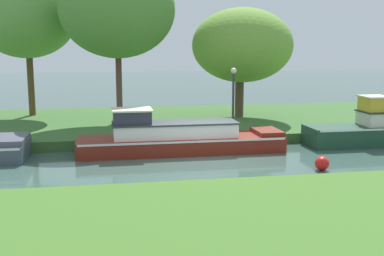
# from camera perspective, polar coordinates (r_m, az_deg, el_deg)

# --- Properties ---
(ground_plane) EXTENTS (120.00, 120.00, 0.00)m
(ground_plane) POSITION_cam_1_polar(r_m,az_deg,el_deg) (16.94, 1.84, -3.64)
(ground_plane) COLOR #3D5950
(riverbank_far) EXTENTS (72.00, 10.00, 0.40)m
(riverbank_far) POSITION_cam_1_polar(r_m,az_deg,el_deg) (23.66, -1.70, 0.69)
(riverbank_far) COLOR #3A642E
(riverbank_far) RESTS_ON ground_plane
(maroon_barge) EXTENTS (7.64, 1.85, 1.68)m
(maroon_barge) POSITION_cam_1_polar(r_m,az_deg,el_deg) (17.82, -1.71, -1.19)
(maroon_barge) COLOR maroon
(maroon_barge) RESTS_ON ground_plane
(willow_tree_left) EXTENTS (4.97, 4.41, 7.14)m
(willow_tree_left) POSITION_cam_1_polar(r_m,az_deg,el_deg) (25.37, -19.27, 12.60)
(willow_tree_left) COLOR brown
(willow_tree_left) RESTS_ON riverbank_far
(willow_tree_centre) EXTENTS (5.23, 4.46, 7.37)m
(willow_tree_centre) POSITION_cam_1_polar(r_m,az_deg,el_deg) (22.35, -8.91, 13.84)
(willow_tree_centre) COLOR brown
(willow_tree_centre) RESTS_ON riverbank_far
(willow_tree_right) EXTENTS (4.94, 4.78, 5.38)m
(willow_tree_right) POSITION_cam_1_polar(r_m,az_deg,el_deg) (23.75, 6.03, 9.78)
(willow_tree_right) COLOR brown
(willow_tree_right) RESTS_ON riverbank_far
(lamp_post) EXTENTS (0.24, 0.24, 2.64)m
(lamp_post) POSITION_cam_1_polar(r_m,az_deg,el_deg) (20.03, 4.96, 4.44)
(lamp_post) COLOR #333338
(lamp_post) RESTS_ON riverbank_far
(channel_buoy) EXTENTS (0.45, 0.45, 0.45)m
(channel_buoy) POSITION_cam_1_polar(r_m,az_deg,el_deg) (15.82, 15.25, -4.11)
(channel_buoy) COLOR red
(channel_buoy) RESTS_ON ground_plane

